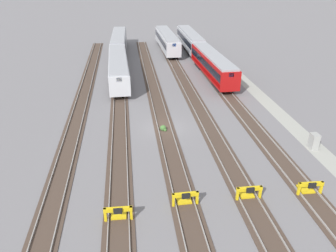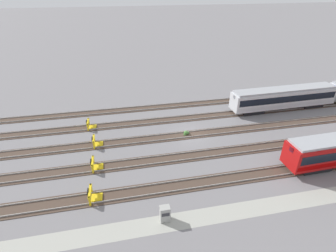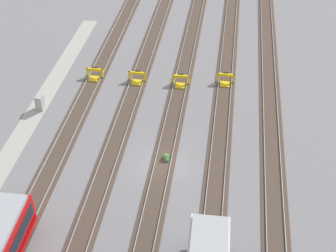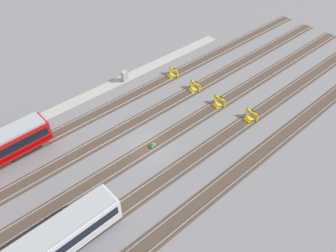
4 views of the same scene
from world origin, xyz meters
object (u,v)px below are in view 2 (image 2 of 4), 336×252
object	(u,v)px
subway_car_front_row_leftmost	(284,98)
bumper_stop_far_inner_track	(90,125)
electrical_cabinet	(165,214)
bumper_stop_near_inner_track	(95,165)
bumper_stop_nearest_track	(93,195)
weed_clump	(186,133)
bumper_stop_middle_track	(96,142)

from	to	relation	value
subway_car_front_row_leftmost	bumper_stop_far_inner_track	world-z (taller)	subway_car_front_row_leftmost
electrical_cabinet	subway_car_front_row_leftmost	bearing A→B (deg)	38.49
subway_car_front_row_leftmost	bumper_stop_far_inner_track	size ratio (longest dim) A/B	9.01
bumper_stop_near_inner_track	bumper_stop_nearest_track	bearing A→B (deg)	-90.55
weed_clump	bumper_stop_nearest_track	bearing A→B (deg)	-140.75
bumper_stop_middle_track	electrical_cabinet	distance (m)	15.36
bumper_stop_middle_track	bumper_stop_far_inner_track	distance (m)	5.03
bumper_stop_nearest_track	bumper_stop_middle_track	size ratio (longest dim) A/B	1.00
bumper_stop_nearest_track	electrical_cabinet	xyz separation A→B (m)	(6.47, -4.04, 0.29)
bumper_stop_nearest_track	bumper_stop_near_inner_track	world-z (taller)	same
bumper_stop_near_inner_track	weed_clump	bearing A→B (deg)	22.65
bumper_stop_nearest_track	electrical_cabinet	bearing A→B (deg)	-31.99
electrical_cabinet	bumper_stop_middle_track	bearing A→B (deg)	114.94
bumper_stop_near_inner_track	electrical_cabinet	size ratio (longest dim) A/B	1.25
bumper_stop_near_inner_track	bumper_stop_far_inner_track	world-z (taller)	same
bumper_stop_far_inner_track	weed_clump	world-z (taller)	bumper_stop_far_inner_track
subway_car_front_row_leftmost	bumper_stop_near_inner_track	xyz separation A→B (m)	(-30.20, -9.92, -1.53)
bumper_stop_near_inner_track	weed_clump	world-z (taller)	bumper_stop_near_inner_track
weed_clump	bumper_stop_far_inner_track	bearing A→B (deg)	160.40
bumper_stop_nearest_track	weed_clump	bearing A→B (deg)	39.25
subway_car_front_row_leftmost	bumper_stop_far_inner_track	bearing A→B (deg)	-179.90
subway_car_front_row_leftmost	weed_clump	distance (m)	18.65
bumper_stop_middle_track	weed_clump	world-z (taller)	bumper_stop_middle_track
bumper_stop_near_inner_track	weed_clump	xyz separation A→B (m)	(12.27, 5.12, -0.27)
bumper_stop_far_inner_track	weed_clump	bearing A→B (deg)	-19.60
subway_car_front_row_leftmost	bumper_stop_near_inner_track	size ratio (longest dim) A/B	9.03
bumper_stop_middle_track	electrical_cabinet	xyz separation A→B (m)	(6.48, -13.92, 0.29)
electrical_cabinet	bumper_stop_far_inner_track	bearing A→B (deg)	111.63
bumper_stop_nearest_track	bumper_stop_near_inner_track	distance (m)	4.94
bumper_stop_nearest_track	weed_clump	size ratio (longest dim) A/B	2.18
bumper_stop_far_inner_track	bumper_stop_middle_track	bearing A→B (deg)	-78.53
electrical_cabinet	bumper_stop_near_inner_track	bearing A→B (deg)	125.55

